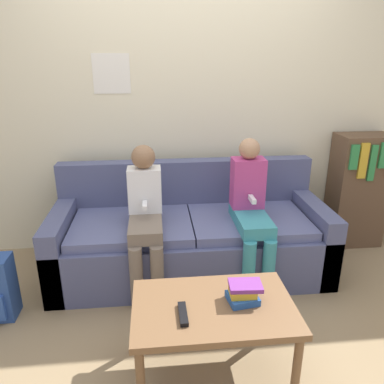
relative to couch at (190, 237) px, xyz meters
The scene contains 9 objects.
ground_plane 0.60m from the couch, 90.00° to the right, with size 10.00×10.00×0.00m, color #937A56.
wall_back 1.14m from the couch, 90.02° to the left, with size 8.00×0.06×2.60m.
couch is the anchor object (origin of this frame).
coffee_table 1.08m from the couch, 89.22° to the right, with size 0.84×0.54×0.43m.
person_left 0.50m from the couch, 149.36° to the right, with size 0.24×0.57×1.05m.
person_right 0.57m from the couch, 25.08° to the right, with size 0.24×0.57×1.08m.
tv_remote 1.17m from the couch, 97.43° to the right, with size 0.04×0.17×0.02m.
book_stack 1.09m from the couch, 80.73° to the right, with size 0.19×0.16×0.10m.
bookshelf 1.58m from the couch, 11.39° to the left, with size 0.46×0.31×1.01m.
Camera 1 is at (-0.26, -2.13, 1.64)m, focal length 35.00 mm.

